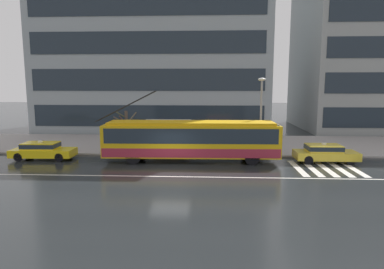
{
  "coord_description": "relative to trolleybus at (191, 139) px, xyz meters",
  "views": [
    {
      "loc": [
        2.46,
        -20.89,
        5.54
      ],
      "look_at": [
        1.28,
        2.75,
        1.98
      ],
      "focal_mm": 31.65,
      "sensor_mm": 36.0,
      "label": 1
    }
  ],
  "objects": [
    {
      "name": "crosswalk_stripe_edge_near",
      "position": [
        7.18,
        -1.71,
        -1.58
      ],
      "size": [
        0.44,
        4.4,
        0.01
      ],
      "primitive_type": "cube",
      "color": "beige",
      "rests_on": "ground_plane"
    },
    {
      "name": "office_tower_corner_right",
      "position": [
        22.49,
        19.56,
        7.74
      ],
      "size": [
        19.73,
        14.46,
        18.63
      ],
      "color": "gray",
      "rests_on": "ground_plane"
    },
    {
      "name": "street_lamp",
      "position": [
        5.23,
        2.13,
        2.07
      ],
      "size": [
        0.6,
        0.32,
        5.85
      ],
      "color": "gray",
      "rests_on": "sidewalk_slab"
    },
    {
      "name": "pedestrian_approaching_curb",
      "position": [
        -0.73,
        3.07,
        0.2
      ],
      "size": [
        1.49,
        1.49,
        2.0
      ],
      "color": "#1D2945",
      "rests_on": "sidewalk_slab"
    },
    {
      "name": "crosswalk_stripe_inner_b",
      "position": [
        9.88,
        -1.71,
        -1.58
      ],
      "size": [
        0.44,
        4.4,
        0.01
      ],
      "primitive_type": "cube",
      "color": "beige",
      "rests_on": "ground_plane"
    },
    {
      "name": "pedestrian_at_shelter",
      "position": [
        4.97,
        3.17,
        0.13
      ],
      "size": [
        1.5,
        1.5,
        1.95
      ],
      "color": "#282627",
      "rests_on": "sidewalk_slab"
    },
    {
      "name": "street_tree_bare",
      "position": [
        -5.74,
        4.13,
        0.34
      ],
      "size": [
        1.74,
        1.72,
        3.15
      ],
      "color": "#4E4137",
      "rests_on": "sidewalk_slab"
    },
    {
      "name": "ground_plane",
      "position": [
        -1.22,
        -3.02,
        -1.59
      ],
      "size": [
        160.0,
        160.0,
        0.0
      ],
      "primitive_type": "plane",
      "color": "black"
    },
    {
      "name": "crosswalk_stripe_edge_far",
      "position": [
        10.78,
        -1.71,
        -1.58
      ],
      "size": [
        0.44,
        4.4,
        0.01
      ],
      "primitive_type": "cube",
      "color": "beige",
      "rests_on": "ground_plane"
    },
    {
      "name": "trolleybus",
      "position": [
        0.0,
        0.0,
        0.0
      ],
      "size": [
        13.08,
        2.75,
        5.07
      ],
      "color": "gold",
      "rests_on": "ground_plane"
    },
    {
      "name": "crosswalk_stripe_center",
      "position": [
        8.98,
        -1.71,
        -1.58
      ],
      "size": [
        0.44,
        4.4,
        0.01
      ],
      "primitive_type": "cube",
      "color": "beige",
      "rests_on": "ground_plane"
    },
    {
      "name": "crosswalk_stripe_inner_a",
      "position": [
        8.08,
        -1.71,
        -1.58
      ],
      "size": [
        0.44,
        4.4,
        0.01
      ],
      "primitive_type": "cube",
      "color": "beige",
      "rests_on": "ground_plane"
    },
    {
      "name": "office_tower_corner_left",
      "position": [
        -5.34,
        18.42,
        10.2
      ],
      "size": [
        26.76,
        12.97,
        23.55
      ],
      "color": "#8C979D",
      "rests_on": "ground_plane"
    },
    {
      "name": "taxi_queued_behind_bus",
      "position": [
        -11.03,
        0.04,
        -0.89
      ],
      "size": [
        4.56,
        1.86,
        1.39
      ],
      "color": "yellow",
      "rests_on": "ground_plane"
    },
    {
      "name": "taxi_ahead_of_bus",
      "position": [
        9.53,
        0.14,
        -0.89
      ],
      "size": [
        4.34,
        1.81,
        1.39
      ],
      "color": "yellow",
      "rests_on": "ground_plane"
    },
    {
      "name": "lane_centre_line",
      "position": [
        -1.22,
        -4.22,
        -1.58
      ],
      "size": [
        72.0,
        0.14,
        0.01
      ],
      "primitive_type": "cube",
      "color": "silver",
      "rests_on": "ground_plane"
    },
    {
      "name": "bus_shelter",
      "position": [
        -2.05,
        3.04,
        0.41
      ],
      "size": [
        3.68,
        1.58,
        2.51
      ],
      "color": "gray",
      "rests_on": "sidewalk_slab"
    },
    {
      "name": "sidewalk_slab",
      "position": [
        -1.22,
        6.6,
        -1.52
      ],
      "size": [
        80.0,
        10.0,
        0.14
      ],
      "primitive_type": "cube",
      "color": "gray",
      "rests_on": "ground_plane"
    }
  ]
}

